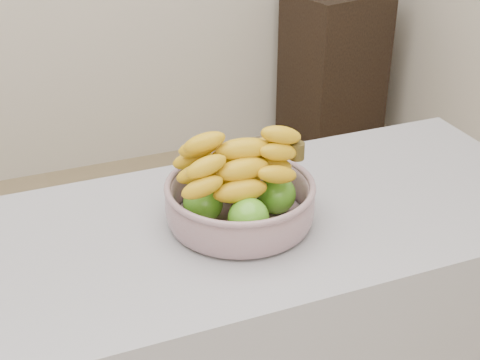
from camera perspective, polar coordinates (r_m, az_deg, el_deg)
name	(u,v)px	position (r m, az deg, el deg)	size (l,w,h in m)	color
cabinet	(333,71)	(3.71, 7.97, 9.21)	(0.48, 0.38, 0.86)	black
fruit_bowl	(240,196)	(1.41, -0.02, -1.38)	(0.32, 0.32, 0.19)	#98A6B6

